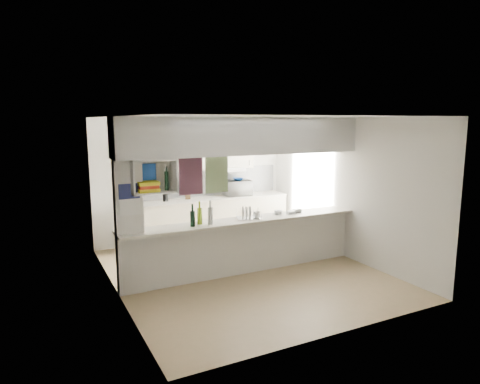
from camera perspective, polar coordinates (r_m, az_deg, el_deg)
floor at (r=7.39m, az=0.58°, el=-10.62°), size 4.80×4.80×0.00m
ceiling at (r=6.94m, az=0.61°, el=9.97°), size 4.80×4.80×0.00m
wall_back at (r=9.22m, az=-6.32°, el=1.70°), size 4.20×0.00×4.20m
wall_left at (r=6.37m, az=-16.40°, el=-2.13°), size 0.00×4.80×4.80m
wall_right at (r=8.22m, az=13.68°, el=0.54°), size 0.00×4.80×4.80m
servery_partition at (r=6.92m, az=-0.68°, el=2.17°), size 4.20×0.50×2.60m
cubby_shelf at (r=6.36m, az=-11.75°, el=1.79°), size 0.65×0.35×0.50m
kitchen_run at (r=9.11m, az=-4.74°, el=-1.39°), size 3.60×0.63×2.24m
microwave at (r=9.40m, az=-0.34°, el=0.57°), size 0.62×0.45×0.33m
bowl at (r=9.36m, az=-0.27°, el=1.72°), size 0.22×0.22×0.05m
dish_rack at (r=7.18m, az=1.16°, el=-2.87°), size 0.47×0.41×0.21m
cup at (r=7.18m, az=2.25°, el=-3.04°), size 0.15×0.15×0.10m
wine_bottles at (r=6.74m, az=-5.18°, el=-3.23°), size 0.38×0.16×0.39m
plastic_tubs at (r=7.60m, az=6.32°, el=-2.65°), size 0.53×0.22×0.07m
utensil_jar at (r=8.81m, az=-9.91°, el=-0.76°), size 0.11×0.11×0.15m
knife_block at (r=8.99m, az=-6.97°, el=-0.26°), size 0.13×0.12×0.22m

